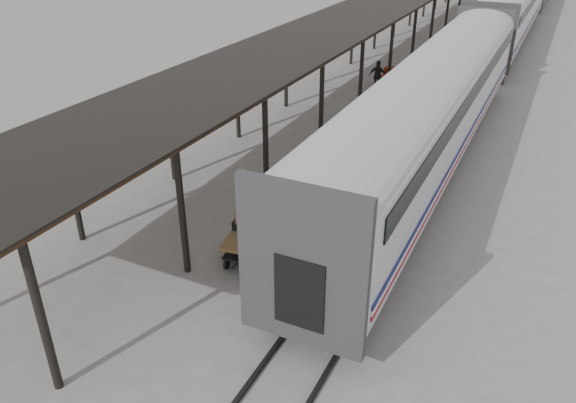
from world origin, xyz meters
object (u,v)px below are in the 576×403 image
(luggage_tug, at_px, (389,80))
(pedestrian, at_px, (378,76))
(baggage_cart, at_px, (253,236))
(porter, at_px, (249,216))

(luggage_tug, height_order, pedestrian, pedestrian)
(pedestrian, bearing_deg, baggage_cart, 93.97)
(baggage_cart, xyz_separation_m, pedestrian, (-1.89, 18.14, 0.23))
(baggage_cart, height_order, luggage_tug, luggage_tug)
(baggage_cart, bearing_deg, luggage_tug, 84.35)
(baggage_cart, height_order, porter, porter)
(luggage_tug, xyz_separation_m, porter, (1.65, -19.48, 1.19))
(baggage_cart, distance_m, pedestrian, 18.24)
(luggage_tug, relative_size, porter, 0.80)
(luggage_tug, distance_m, pedestrian, 0.92)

